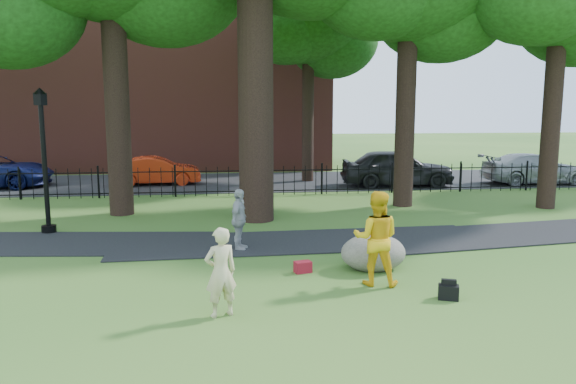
{
  "coord_description": "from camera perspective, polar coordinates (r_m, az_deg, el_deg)",
  "views": [
    {
      "loc": [
        -1.01,
        -10.77,
        3.69
      ],
      "look_at": [
        0.45,
        2.0,
        1.68
      ],
      "focal_mm": 35.0,
      "sensor_mm": 36.0,
      "label": 1
    }
  ],
  "objects": [
    {
      "name": "ground",
      "position": [
        11.43,
        -1.11,
        -9.97
      ],
      "size": [
        120.0,
        120.0,
        0.0
      ],
      "primitive_type": "plane",
      "color": "#2E5A1F",
      "rests_on": "ground"
    },
    {
      "name": "footpath",
      "position": [
        15.26,
        1.26,
        -5.12
      ],
      "size": [
        36.07,
        3.85,
        0.03
      ],
      "primitive_type": "cube",
      "rotation": [
        0.0,
        0.0,
        0.03
      ],
      "color": "black",
      "rests_on": "ground"
    },
    {
      "name": "street",
      "position": [
        27.04,
        -4.3,
        1.01
      ],
      "size": [
        80.0,
        7.0,
        0.02
      ],
      "primitive_type": "cube",
      "color": "black",
      "rests_on": "ground"
    },
    {
      "name": "iron_fence",
      "position": [
        23.0,
        -3.93,
        1.14
      ],
      "size": [
        44.0,
        0.04,
        1.2
      ],
      "color": "black",
      "rests_on": "ground"
    },
    {
      "name": "brick_building",
      "position": [
        34.97,
        -11.67,
        12.49
      ],
      "size": [
        18.0,
        8.0,
        12.0
      ],
      "primitive_type": "cube",
      "color": "brown",
      "rests_on": "ground"
    },
    {
      "name": "woman",
      "position": [
        9.95,
        -6.86,
        -8.08
      ],
      "size": [
        0.68,
        0.57,
        1.6
      ],
      "primitive_type": "imported",
      "rotation": [
        0.0,
        0.0,
        3.5
      ],
      "color": "#CDBE8D",
      "rests_on": "ground"
    },
    {
      "name": "man",
      "position": [
        11.69,
        8.95,
        -4.66
      ],
      "size": [
        1.12,
        0.98,
        1.96
      ],
      "primitive_type": "imported",
      "rotation": [
        0.0,
        0.0,
        2.85
      ],
      "color": "gold",
      "rests_on": "ground"
    },
    {
      "name": "pedestrian",
      "position": [
        14.33,
        -4.99,
        -2.83
      ],
      "size": [
        0.68,
        1.0,
        1.58
      ],
      "primitive_type": "imported",
      "rotation": [
        0.0,
        0.0,
        1.22
      ],
      "color": "#9C9CA1",
      "rests_on": "ground"
    },
    {
      "name": "boulder",
      "position": [
        12.89,
        8.66,
        -5.88
      ],
      "size": [
        1.55,
        1.22,
        0.86
      ],
      "primitive_type": "ellipsoid",
      "rotation": [
        0.0,
        0.0,
        -0.07
      ],
      "color": "#6A6858",
      "rests_on": "ground"
    },
    {
      "name": "lamppost",
      "position": [
        17.41,
        -23.5,
        2.7
      ],
      "size": [
        0.41,
        0.41,
        4.16
      ],
      "rotation": [
        0.0,
        0.0,
        -0.41
      ],
      "color": "black",
      "rests_on": "ground"
    },
    {
      "name": "backpack",
      "position": [
        11.32,
        15.98,
        -9.76
      ],
      "size": [
        0.44,
        0.35,
        0.28
      ],
      "primitive_type": "cube",
      "rotation": [
        0.0,
        0.0,
        -0.34
      ],
      "color": "black",
      "rests_on": "ground"
    },
    {
      "name": "red_bag",
      "position": [
        12.56,
        1.52,
        -7.62
      ],
      "size": [
        0.42,
        0.32,
        0.25
      ],
      "primitive_type": "cube",
      "rotation": [
        0.0,
        0.0,
        0.26
      ],
      "color": "maroon",
      "rests_on": "ground"
    },
    {
      "name": "red_sedan",
      "position": [
        26.63,
        -13.21,
        2.11
      ],
      "size": [
        4.11,
        1.75,
        1.32
      ],
      "primitive_type": "imported",
      "rotation": [
        0.0,
        0.0,
        1.66
      ],
      "color": "#B7280E",
      "rests_on": "ground"
    },
    {
      "name": "grey_car",
      "position": [
        25.98,
        11.01,
        2.45
      ],
      "size": [
        5.17,
        2.4,
        1.71
      ],
      "primitive_type": "imported",
      "rotation": [
        0.0,
        0.0,
        1.49
      ],
      "color": "black",
      "rests_on": "ground"
    },
    {
      "name": "silver_car",
      "position": [
        28.73,
        23.74,
        2.17
      ],
      "size": [
        4.91,
        2.02,
        1.42
      ],
      "primitive_type": "imported",
      "rotation": [
        0.0,
        0.0,
        1.58
      ],
      "color": "gray",
      "rests_on": "ground"
    }
  ]
}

